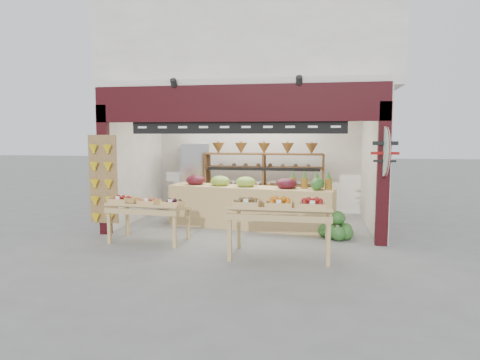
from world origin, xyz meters
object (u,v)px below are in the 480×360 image
(refrigerator, at_px, (195,178))
(watermelon_pile, at_px, (336,229))
(back_shelving, at_px, (264,171))
(cardboard_stack, at_px, (195,208))
(mid_counter, at_px, (250,205))
(display_table_right, at_px, (280,207))
(display_table_left, at_px, (146,205))

(refrigerator, relative_size, watermelon_pile, 2.63)
(back_shelving, bearing_deg, cardboard_stack, -155.37)
(mid_counter, bearing_deg, display_table_right, -68.48)
(display_table_right, bearing_deg, refrigerator, 123.30)
(cardboard_stack, height_order, watermelon_pile, cardboard_stack)
(refrigerator, height_order, mid_counter, refrigerator)
(mid_counter, distance_m, display_table_left, 2.34)
(refrigerator, relative_size, display_table_right, 1.07)
(cardboard_stack, xyz_separation_m, display_table_right, (2.32, -2.93, 0.59))
(cardboard_stack, height_order, display_table_left, display_table_left)
(refrigerator, relative_size, display_table_left, 1.21)
(refrigerator, bearing_deg, cardboard_stack, -94.03)
(back_shelving, bearing_deg, display_table_left, -123.17)
(mid_counter, relative_size, display_table_left, 2.49)
(cardboard_stack, bearing_deg, mid_counter, -27.99)
(cardboard_stack, xyz_separation_m, mid_counter, (1.47, -0.78, 0.24))
(cardboard_stack, relative_size, watermelon_pile, 1.53)
(cardboard_stack, bearing_deg, back_shelving, 24.63)
(back_shelving, distance_m, display_table_left, 3.60)
(display_table_right, bearing_deg, display_table_left, 165.71)
(cardboard_stack, height_order, mid_counter, mid_counter)
(watermelon_pile, bearing_deg, display_table_left, -167.50)
(mid_counter, relative_size, watermelon_pile, 5.39)
(back_shelving, height_order, display_table_left, back_shelving)
(back_shelving, relative_size, display_table_right, 1.77)
(display_table_left, distance_m, watermelon_pile, 3.78)
(refrigerator, xyz_separation_m, display_table_left, (-0.05, -3.29, -0.20))
(back_shelving, xyz_separation_m, display_table_left, (-1.95, -2.99, -0.45))
(refrigerator, relative_size, mid_counter, 0.49)
(display_table_left, relative_size, watermelon_pile, 2.16)
(back_shelving, height_order, cardboard_stack, back_shelving)
(refrigerator, height_order, display_table_left, refrigerator)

